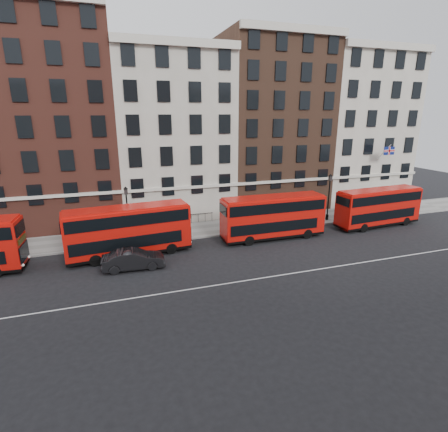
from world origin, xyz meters
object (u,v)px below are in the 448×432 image
object	(u,v)px
bus_b	(128,230)
bus_d	(378,207)
bus_c	(273,216)
car_front	(133,259)
traffic_light	(407,195)

from	to	relation	value
bus_b	bus_d	size ratio (longest dim) A/B	1.06
bus_c	car_front	xyz separation A→B (m)	(-13.56, -2.91, -1.51)
bus_c	car_front	distance (m)	13.95
bus_d	car_front	bearing A→B (deg)	-177.74
car_front	traffic_light	world-z (taller)	traffic_light
bus_b	bus_c	distance (m)	13.65
bus_b	bus_c	size ratio (longest dim) A/B	1.04
car_front	traffic_light	distance (m)	33.48
traffic_light	bus_c	bearing A→B (deg)	-171.56
bus_b	car_front	world-z (taller)	bus_b
bus_c	car_front	bearing A→B (deg)	-167.66
bus_d	car_front	world-z (taller)	bus_d
bus_c	traffic_light	distance (m)	19.59
bus_c	traffic_light	size ratio (longest dim) A/B	3.14
car_front	bus_c	bearing A→B (deg)	-75.05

